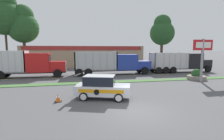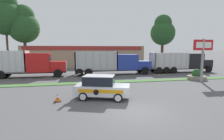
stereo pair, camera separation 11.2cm
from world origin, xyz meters
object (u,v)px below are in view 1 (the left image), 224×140
(dump_truck_trail, at_px, (119,64))
(traffic_cone, at_px, (58,98))
(store_sign_post, at_px, (203,52))
(stone_planter, at_px, (197,76))
(dump_truck_lead, at_px, (30,65))
(dump_truck_mid, at_px, (186,63))
(rally_car, at_px, (102,87))

(dump_truck_trail, xyz_separation_m, traffic_cone, (-7.88, -12.86, -1.36))
(store_sign_post, height_order, traffic_cone, store_sign_post)
(stone_planter, bearing_deg, traffic_cone, -159.43)
(dump_truck_lead, distance_m, store_sign_post, 22.09)
(dump_truck_lead, height_order, store_sign_post, store_sign_post)
(dump_truck_lead, bearing_deg, store_sign_post, -21.14)
(dump_truck_mid, distance_m, stone_planter, 7.70)
(dump_truck_trail, bearing_deg, dump_truck_lead, -178.60)
(dump_truck_lead, distance_m, stone_planter, 22.10)
(stone_planter, bearing_deg, dump_truck_lead, 163.04)
(rally_car, height_order, stone_planter, rally_car)
(dump_truck_mid, relative_size, store_sign_post, 2.10)
(store_sign_post, distance_m, stone_planter, 3.45)
(traffic_cone, bearing_deg, stone_planter, 20.57)
(store_sign_post, bearing_deg, dump_truck_mid, 66.00)
(stone_planter, distance_m, traffic_cone, 17.40)
(dump_truck_mid, distance_m, dump_truck_trail, 11.59)
(dump_truck_mid, distance_m, traffic_cone, 23.47)
(dump_truck_mid, height_order, store_sign_post, store_sign_post)
(rally_car, bearing_deg, store_sign_post, 19.60)
(dump_truck_trail, bearing_deg, dump_truck_mid, 0.84)
(dump_truck_trail, bearing_deg, traffic_cone, -121.51)
(dump_truck_trail, relative_size, stone_planter, 5.06)
(dump_truck_lead, distance_m, dump_truck_mid, 24.29)
(dump_truck_lead, xyz_separation_m, stone_planter, (21.10, -6.43, -1.25))
(dump_truck_mid, relative_size, stone_planter, 4.58)
(dump_truck_trail, bearing_deg, rally_car, -109.90)
(dump_truck_mid, xyz_separation_m, rally_car, (-16.18, -12.84, -0.68))
(rally_car, distance_m, traffic_cone, 3.36)
(traffic_cone, bearing_deg, dump_truck_mid, 33.79)
(dump_truck_lead, height_order, dump_truck_mid, dump_truck_lead)
(rally_car, height_order, traffic_cone, rally_car)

